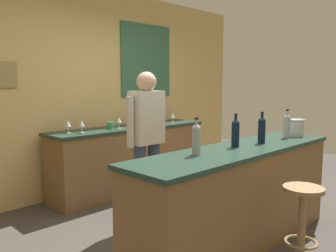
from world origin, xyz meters
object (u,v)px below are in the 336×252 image
at_px(bartender, 147,136).
at_px(wine_glass_b, 82,124).
at_px(ice_bucket, 296,127).
at_px(coffee_mug, 111,125).
at_px(bar_stool, 302,214).
at_px(wine_bottle_a, 196,138).
at_px(wine_bottle_d, 287,125).
at_px(wine_glass_c, 119,120).
at_px(wine_bottle_b, 235,132).
at_px(wine_bottle_c, 262,129).
at_px(wine_glass_e, 173,116).
at_px(wine_glass_a, 68,124).
at_px(wine_glass_d, 130,120).

distance_m(bartender, wine_glass_b, 0.98).
height_order(ice_bucket, coffee_mug, ice_bucket).
relative_size(bar_stool, wine_glass_b, 4.39).
relative_size(wine_bottle_a, wine_bottle_d, 1.00).
xyz_separation_m(bartender, ice_bucket, (1.27, -1.05, 0.08)).
bearing_deg(coffee_mug, bar_stool, -90.66).
distance_m(wine_bottle_d, wine_glass_c, 2.12).
bearing_deg(wine_bottle_b, wine_bottle_c, -10.11).
relative_size(wine_bottle_d, wine_glass_e, 1.97).
distance_m(wine_bottle_b, wine_glass_e, 2.23).
bearing_deg(ice_bucket, wine_bottle_b, 175.24).
xyz_separation_m(ice_bucket, wine_glass_b, (-1.48, 2.00, -0.01)).
bearing_deg(ice_bucket, wine_glass_a, 127.19).
height_order(bar_stool, wine_glass_a, wine_glass_a).
xyz_separation_m(bartender, wine_glass_e, (1.36, 0.95, 0.07)).
distance_m(bartender, ice_bucket, 1.65).
relative_size(bartender, wine_bottle_a, 5.29).
bearing_deg(coffee_mug, wine_glass_a, 175.78).
xyz_separation_m(wine_bottle_c, wine_glass_c, (-0.22, 1.99, -0.05)).
distance_m(wine_bottle_b, wine_glass_b, 1.96).
height_order(wine_glass_b, coffee_mug, wine_glass_b).
height_order(wine_glass_c, wine_glass_d, same).
height_order(bar_stool, coffee_mug, coffee_mug).
bearing_deg(wine_bottle_b, wine_bottle_a, 178.11).
relative_size(wine_bottle_a, coffee_mug, 2.45).
bearing_deg(wine_glass_d, wine_glass_c, 173.27).
distance_m(wine_bottle_b, wine_bottle_c, 0.36).
height_order(bar_stool, wine_bottle_d, wine_bottle_d).
xyz_separation_m(wine_bottle_b, wine_glass_c, (0.13, 1.92, -0.05)).
bearing_deg(wine_bottle_a, bartender, 72.34).
relative_size(wine_bottle_b, wine_glass_e, 1.97).
distance_m(wine_bottle_b, ice_bucket, 1.04).
xyz_separation_m(wine_glass_b, wine_glass_d, (0.73, -0.01, 0.00)).
relative_size(bar_stool, wine_glass_e, 4.39).
xyz_separation_m(bar_stool, wine_glass_a, (-0.56, 2.67, 0.55)).
relative_size(bar_stool, wine_glass_d, 4.39).
xyz_separation_m(wine_bottle_c, coffee_mug, (-0.32, 2.04, -0.11)).
bearing_deg(wine_bottle_c, wine_glass_b, 111.73).
bearing_deg(wine_glass_b, coffee_mug, 7.49).
xyz_separation_m(bartender, wine_glass_d, (0.52, 0.94, 0.07)).
xyz_separation_m(wine_bottle_c, wine_glass_d, (-0.06, 1.97, -0.05)).
height_order(wine_bottle_c, wine_bottle_d, same).
xyz_separation_m(wine_bottle_d, coffee_mug, (-0.80, 2.06, -0.11)).
relative_size(wine_bottle_a, wine_glass_c, 1.97).
distance_m(wine_bottle_d, wine_glass_d, 2.06).
relative_size(wine_bottle_c, wine_glass_c, 1.97).
relative_size(bartender, wine_glass_d, 10.45).
relative_size(wine_bottle_c, wine_glass_e, 1.97).
bearing_deg(wine_bottle_a, wine_glass_e, 48.68).
height_order(bartender, bar_stool, bartender).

